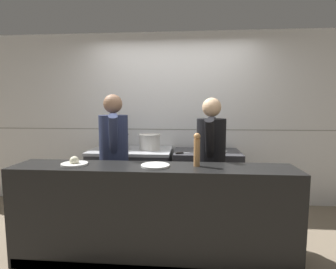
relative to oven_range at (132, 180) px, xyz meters
name	(u,v)px	position (x,y,z in m)	size (l,w,h in m)	color
ground_plane	(165,252)	(0.59, -1.06, -0.45)	(14.00, 14.00, 0.00)	#7F705B
wall_back_tiled	(174,119)	(0.59, 0.40, 0.85)	(8.00, 0.06, 2.60)	white
oven_range	(132,180)	(0.00, 0.00, 0.00)	(1.14, 0.71, 0.89)	#38383D
prep_counter	(207,182)	(1.07, 0.00, -0.01)	(0.91, 0.65, 0.88)	#38383D
pass_counter	(152,215)	(0.48, -1.24, 0.03)	(2.66, 0.45, 0.95)	black
stock_pot	(116,141)	(-0.22, 0.05, 0.56)	(0.36, 0.36, 0.21)	#2D2D33
sauce_pot	(150,141)	(0.27, 0.01, 0.56)	(0.31, 0.31, 0.22)	beige
mixing_bowl_steel	(219,148)	(1.25, 0.05, 0.47)	(0.22, 0.22, 0.07)	#B7BABF
chefs_knife	(185,153)	(0.77, -0.17, 0.44)	(0.30, 0.20, 0.02)	#B7BABF
plated_dish_main	(74,163)	(-0.27, -1.25, 0.53)	(0.25, 0.25, 0.09)	white
plated_dish_appetiser	(155,166)	(0.51, -1.25, 0.51)	(0.27, 0.27, 0.02)	white
pepper_mill	(197,149)	(0.90, -1.21, 0.67)	(0.06, 0.06, 0.31)	#AD7A47
chef_head_cook	(114,157)	(-0.05, -0.66, 0.47)	(0.41, 0.71, 1.64)	black
chef_sous	(211,161)	(1.07, -0.68, 0.45)	(0.37, 0.70, 1.60)	black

